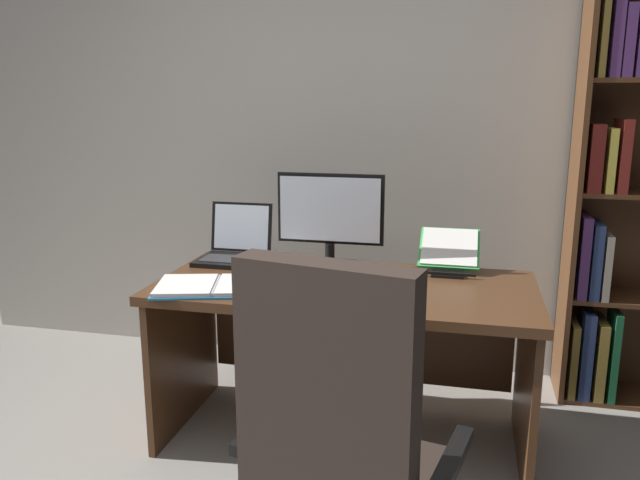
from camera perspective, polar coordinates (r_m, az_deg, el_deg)
name	(u,v)px	position (r m, az deg, el deg)	size (l,w,h in m)	color
wall_back	(362,120)	(3.48, 3.89, 10.81)	(4.84, 0.12, 2.73)	#B2ADA3
desk	(348,321)	(2.78, 2.56, -7.36)	(1.58, 0.75, 0.72)	#4C2D19
office_chair	(341,473)	(1.86, 1.96, -20.43)	(0.68, 0.60, 1.09)	black
monitor	(330,220)	(2.86, 0.93, 1.85)	(0.49, 0.16, 0.43)	black
laptop	(235,249)	(3.03, -7.79, -0.81)	(0.31, 0.31, 0.26)	black
keyboard	(309,289)	(2.53, -1.02, -4.45)	(0.42, 0.15, 0.02)	black
computer_mouse	(383,292)	(2.48, 5.75, -4.72)	(0.06, 0.10, 0.04)	black
reading_stand_with_book	(449,252)	(2.89, 11.67, -1.07)	(0.27, 0.28, 0.17)	black
open_binder	(216,286)	(2.60, -9.43, -4.15)	(0.55, 0.41, 0.02)	#2D84C6
notepad	(285,275)	(2.76, -3.17, -3.16)	(0.15, 0.21, 0.01)	white
pen	(290,273)	(2.75, -2.77, -3.01)	(0.01, 0.01, 0.14)	black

